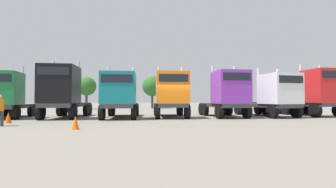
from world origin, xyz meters
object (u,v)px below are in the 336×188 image
Objects in this scene: semi_truck_teal at (120,95)px; semi_truck_purple at (227,94)px; traffic_cone_far at (75,123)px; semi_truck_red at (316,92)px; traffic_cone_near at (8,118)px; semi_truck_white at (274,95)px; semi_truck_orange at (171,95)px; semi_truck_black at (63,91)px; semi_truck_green at (5,95)px; visitor_in_hivis at (0,108)px.

semi_truck_purple is (8.44, 0.02, 0.14)m from semi_truck_teal.
semi_truck_teal is 6.61m from traffic_cone_far.
traffic_cone_near is at bearing -84.18° from semi_truck_red.
semi_truck_red is at bearing 88.77° from semi_truck_white.
semi_truck_orange is 12.60m from semi_truck_red.
semi_truck_red is at bearing 20.41° from traffic_cone_far.
semi_truck_white is 4.18m from semi_truck_red.
semi_truck_black is 16.72m from semi_truck_white.
semi_truck_teal is at bearing 77.63° from semi_truck_green.
semi_truck_black is 1.04× the size of semi_truck_orange.
semi_truck_teal is 9.70× the size of traffic_cone_near.
traffic_cone_near is at bearing -154.36° from visitor_in_hivis.
semi_truck_black is 0.99× the size of semi_truck_teal.
semi_truck_purple reaches higher than semi_truck_orange.
traffic_cone_near is (-0.45, 1.67, -0.64)m from visitor_in_hivis.
visitor_in_hivis is at bearing -62.40° from semi_truck_orange.
semi_truck_purple reaches higher than visitor_in_hivis.
semi_truck_black is at bearing 172.52° from visitor_in_hivis.
visitor_in_hivis is at bearing -79.91° from semi_truck_red.
semi_truck_green is 20.94m from semi_truck_white.
traffic_cone_near is (-6.39, -2.79, -1.43)m from semi_truck_teal.
visitor_in_hivis is at bearing -84.04° from semi_truck_white.
semi_truck_red is at bearing 81.96° from semi_truck_green.
semi_truck_orange reaches higher than traffic_cone_near.
semi_truck_green is at bearing -93.82° from semi_truck_teal.
semi_truck_teal is at bearing -83.31° from semi_truck_orange.
semi_truck_black is 9.62× the size of traffic_cone_near.
semi_truck_green is 8.87× the size of traffic_cone_near.
semi_truck_black is 1.09× the size of semi_truck_purple.
traffic_cone_near is at bearing -71.44° from semi_truck_orange.
semi_truck_red is at bearing 92.76° from semi_truck_teal.
semi_truck_purple is (4.50, -0.32, 0.09)m from semi_truck_orange.
semi_truck_teal is at bearing -90.67° from semi_truck_red.
semi_truck_purple reaches higher than semi_truck_green.
semi_truck_orange is 8.46m from semi_truck_white.
semi_truck_purple is at bearing 87.70° from semi_truck_black.
semi_truck_green is 10.04m from traffic_cone_far.
traffic_cone_near is at bearing -81.18° from semi_truck_purple.
semi_truck_white is (20.93, -0.77, 0.03)m from semi_truck_green.
semi_truck_orange is 9.54× the size of traffic_cone_far.
semi_truck_white is at bearing 88.07° from semi_truck_black.
semi_truck_purple is 15.08m from visitor_in_hivis.
semi_truck_purple is (12.76, -0.48, -0.14)m from semi_truck_black.
traffic_cone_far is (-9.96, -6.29, -1.59)m from semi_truck_purple.
semi_truck_white is 9.43× the size of traffic_cone_near.
semi_truck_black is at bearing -89.45° from semi_truck_orange.
semi_truck_red is at bearing 91.08° from semi_truck_purple.
semi_truck_purple is at bearing 117.81° from visitor_in_hivis.
semi_truck_green is 0.96× the size of semi_truck_orange.
semi_truck_purple is 11.89m from traffic_cone_far.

